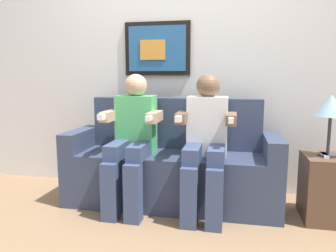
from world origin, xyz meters
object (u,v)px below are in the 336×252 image
table_lamp (331,108)px  person_on_left (132,136)px  couch (172,167)px  spare_remote_on_table (325,155)px  person_on_right (206,139)px  side_table_right (330,188)px

table_lamp → person_on_left: bearing=-178.2°
couch → spare_remote_on_table: couch is taller
couch → person_on_right: bearing=-29.0°
couch → table_lamp: bearing=-5.7°
person_on_right → table_lamp: (0.90, 0.05, 0.25)m
couch → table_lamp: size_ratio=3.89×
side_table_right → spare_remote_on_table: (-0.06, -0.03, 0.26)m
person_on_right → spare_remote_on_table: 0.89m
person_on_left → table_lamp: (1.51, 0.05, 0.25)m
couch → person_on_left: bearing=-151.0°
side_table_right → table_lamp: size_ratio=1.09×
spare_remote_on_table → side_table_right: bearing=22.1°
person_on_right → table_lamp: 0.94m
couch → person_on_left: (-0.30, -0.17, 0.29)m
person_on_right → spare_remote_on_table: (0.88, 0.04, -0.10)m
person_on_right → spare_remote_on_table: bearing=2.3°
person_on_left → table_lamp: bearing=1.8°
person_on_left → person_on_right: 0.60m
couch → person_on_left: size_ratio=1.61×
couch → person_on_right: person_on_right is taller
couch → spare_remote_on_table: (1.18, -0.13, 0.20)m
person_on_right → spare_remote_on_table: size_ratio=8.54×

